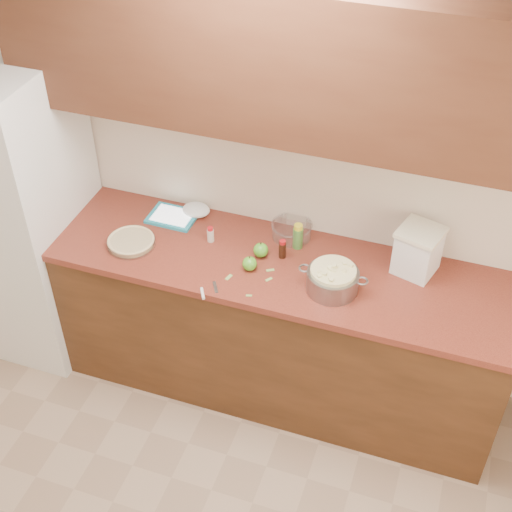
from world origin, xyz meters
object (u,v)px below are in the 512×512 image
(colander, at_px, (333,280))
(pie, at_px, (131,242))
(tablet, at_px, (173,217))
(flour_canister, at_px, (418,250))

(colander, bearing_deg, pie, -179.51)
(pie, distance_m, colander, 1.08)
(colander, bearing_deg, tablet, 164.14)
(colander, xyz_separation_m, tablet, (-0.97, 0.28, -0.05))
(flour_canister, bearing_deg, colander, -142.72)
(pie, distance_m, flour_canister, 1.47)
(pie, xyz_separation_m, flour_canister, (1.44, 0.28, 0.11))
(pie, height_order, flour_canister, flour_canister)
(pie, xyz_separation_m, colander, (1.08, 0.01, 0.04))
(flour_canister, height_order, tablet, flour_canister)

